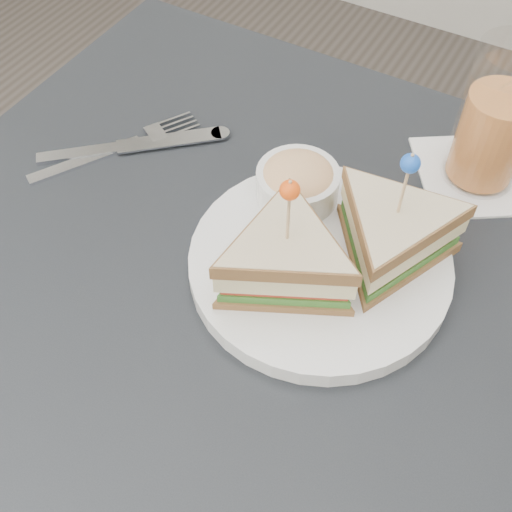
% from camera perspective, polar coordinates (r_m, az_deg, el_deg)
% --- Properties ---
extents(table, '(0.80, 0.80, 0.75)m').
position_cam_1_polar(table, '(0.71, -1.11, -6.54)').
color(table, black).
rests_on(table, ground).
extents(plate_meal, '(0.31, 0.28, 0.16)m').
position_cam_1_polar(plate_meal, '(0.63, 6.63, 1.11)').
color(plate_meal, white).
rests_on(plate_meal, table).
extents(cutlery_fork, '(0.13, 0.20, 0.01)m').
position_cam_1_polar(cutlery_fork, '(0.80, -11.70, 9.58)').
color(cutlery_fork, silver).
rests_on(cutlery_fork, table).
extents(cutlery_knife, '(0.19, 0.17, 0.01)m').
position_cam_1_polar(cutlery_knife, '(0.79, -11.50, 9.49)').
color(cutlery_knife, silver).
rests_on(cutlery_knife, table).
extents(drink_set, '(0.18, 0.18, 0.17)m').
position_cam_1_polar(drink_set, '(0.74, 20.50, 10.81)').
color(drink_set, white).
rests_on(drink_set, table).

